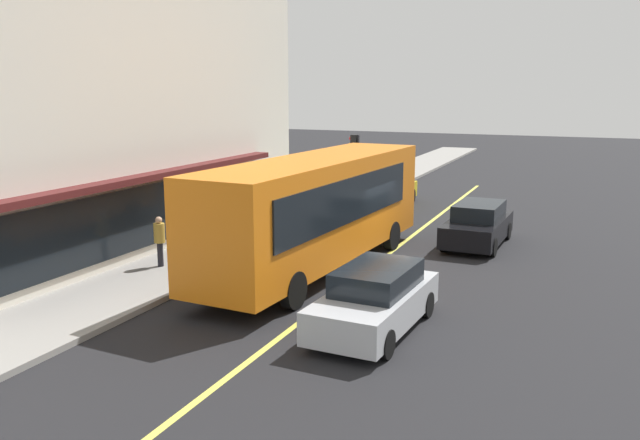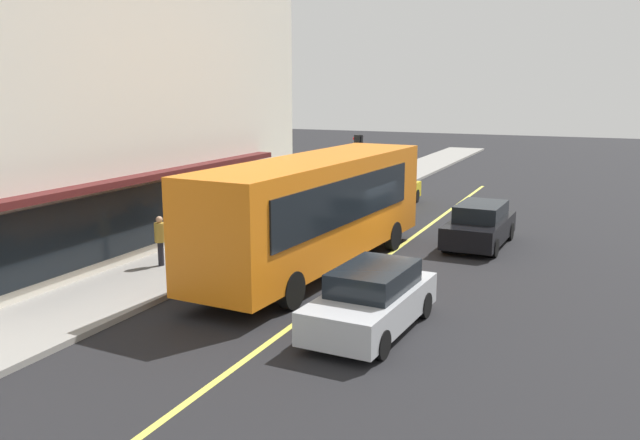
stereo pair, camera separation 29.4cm
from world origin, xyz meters
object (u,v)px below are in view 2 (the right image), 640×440
Objects in this scene: car_silver at (372,300)px; pedestrian_by_curb at (160,236)px; traffic_light at (359,152)px; car_yellow at (392,191)px; car_black at (480,225)px; bus at (317,207)px.

pedestrian_by_curb reaches higher than car_silver.
car_yellow is at bearing -84.41° from traffic_light.
car_black and car_yellow have the same top height.
car_black is at bearing -37.09° from bus.
bus is 11.84m from traffic_light.
traffic_light reaches higher than car_black.
traffic_light is at bearing 21.87° from car_silver.
car_black is 9.51m from car_silver.
pedestrian_by_curb is at bearing 74.21° from car_silver.
traffic_light is at bearing 95.59° from car_yellow.
car_silver is at bearing -105.79° from pedestrian_by_curb.
bus is 7.21× the size of pedestrian_by_curb.
car_black is at bearing -139.75° from car_yellow.
bus reaches higher than traffic_light.
car_silver is 1.01× the size of car_yellow.
pedestrian_by_curb is (-2.02, 4.41, -0.91)m from bus.
traffic_light is 16.95m from car_silver.
car_yellow is (11.60, 1.35, -1.24)m from bus.
traffic_light is (11.44, 2.98, 0.55)m from bus.
car_black is 2.79× the size of pedestrian_by_curb.
bus reaches higher than car_silver.
car_yellow is (15.80, 4.64, 0.00)m from car_silver.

